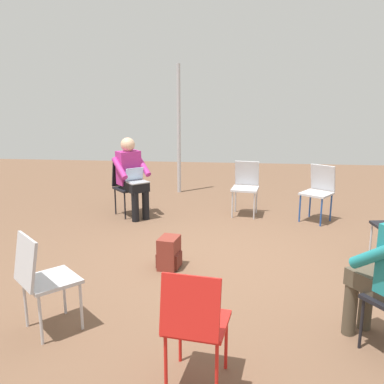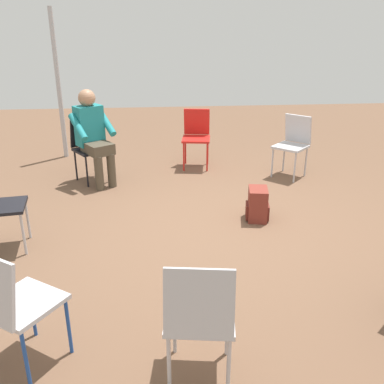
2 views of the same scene
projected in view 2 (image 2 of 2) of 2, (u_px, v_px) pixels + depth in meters
The scene contains 9 objects.
ground_plane at pixel (209, 228), 4.53m from camera, with size 14.00×14.00×0.00m, color brown.
chair_north at pixel (196, 134), 6.31m from camera, with size 0.46×0.49×0.85m.
chair_northeast at pixel (293, 141), 5.91m from camera, with size 0.58×0.58×0.85m.
chair_northwest at pixel (89, 145), 5.76m from camera, with size 0.57×0.58×0.85m.
chair_south at pixel (200, 314), 2.42m from camera, with size 0.45×0.49×0.85m.
chair_southwest at pixel (12, 301), 2.53m from camera, with size 0.57×0.58×0.85m.
person_in_teal at pixel (93, 133), 5.56m from camera, with size 0.63×0.63×1.24m.
backpack_near_laptop_user at pixel (257, 206), 4.68m from camera, with size 0.28×0.31×0.36m.
tent_pole_far at pixel (59, 86), 6.53m from camera, with size 0.07×0.07×2.25m, color #B2B2B7.
Camera 2 is at (-0.56, -4.03, 2.04)m, focal length 40.00 mm.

